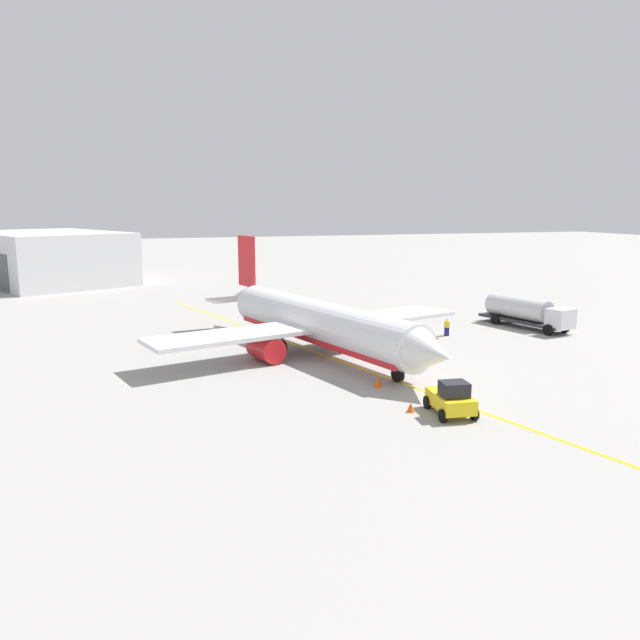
{
  "coord_description": "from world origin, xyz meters",
  "views": [
    {
      "loc": [
        49.82,
        -16.46,
        12.75
      ],
      "look_at": [
        0.0,
        0.0,
        3.0
      ],
      "focal_mm": 34.83,
      "sensor_mm": 36.0,
      "label": 1
    }
  ],
  "objects_px": {
    "safety_cone_nose": "(411,407)",
    "safety_cone_wingtip": "(378,382)",
    "airplane": "(317,323)",
    "pushback_tug": "(451,399)",
    "fuel_tanker": "(526,311)",
    "refueling_worker": "(447,327)"
  },
  "relations": [
    {
      "from": "refueling_worker",
      "to": "safety_cone_nose",
      "type": "distance_m",
      "value": 24.05
    },
    {
      "from": "safety_cone_nose",
      "to": "safety_cone_wingtip",
      "type": "relative_size",
      "value": 0.8
    },
    {
      "from": "fuel_tanker",
      "to": "refueling_worker",
      "type": "xyz_separation_m",
      "value": [
        0.99,
        -9.95,
        -0.91
      ]
    },
    {
      "from": "airplane",
      "to": "refueling_worker",
      "type": "distance_m",
      "value": 14.85
    },
    {
      "from": "airplane",
      "to": "fuel_tanker",
      "type": "bearing_deg",
      "value": 98.97
    },
    {
      "from": "pushback_tug",
      "to": "safety_cone_nose",
      "type": "distance_m",
      "value": 2.56
    },
    {
      "from": "safety_cone_nose",
      "to": "refueling_worker",
      "type": "bearing_deg",
      "value": 145.09
    },
    {
      "from": "refueling_worker",
      "to": "safety_cone_nose",
      "type": "bearing_deg",
      "value": -34.91
    },
    {
      "from": "fuel_tanker",
      "to": "safety_cone_nose",
      "type": "bearing_deg",
      "value": -48.86
    },
    {
      "from": "airplane",
      "to": "safety_cone_nose",
      "type": "bearing_deg",
      "value": 2.37
    },
    {
      "from": "refueling_worker",
      "to": "airplane",
      "type": "bearing_deg",
      "value": -78.81
    },
    {
      "from": "safety_cone_nose",
      "to": "safety_cone_wingtip",
      "type": "distance_m",
      "value": 5.63
    },
    {
      "from": "fuel_tanker",
      "to": "pushback_tug",
      "type": "distance_m",
      "value": 30.78
    },
    {
      "from": "safety_cone_nose",
      "to": "safety_cone_wingtip",
      "type": "bearing_deg",
      "value": 177.69
    },
    {
      "from": "fuel_tanker",
      "to": "airplane",
      "type": "bearing_deg",
      "value": -81.03
    },
    {
      "from": "pushback_tug",
      "to": "safety_cone_nose",
      "type": "height_order",
      "value": "pushback_tug"
    },
    {
      "from": "fuel_tanker",
      "to": "safety_cone_wingtip",
      "type": "xyz_separation_m",
      "value": [
        15.08,
        -23.48,
        -1.36
      ]
    },
    {
      "from": "safety_cone_wingtip",
      "to": "fuel_tanker",
      "type": "bearing_deg",
      "value": 122.71
    },
    {
      "from": "airplane",
      "to": "safety_cone_wingtip",
      "type": "height_order",
      "value": "airplane"
    },
    {
      "from": "refueling_worker",
      "to": "pushback_tug",
      "type": "bearing_deg",
      "value": -29.05
    },
    {
      "from": "pushback_tug",
      "to": "safety_cone_wingtip",
      "type": "relative_size",
      "value": 5.17
    },
    {
      "from": "airplane",
      "to": "pushback_tug",
      "type": "bearing_deg",
      "value": 8.88
    }
  ]
}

